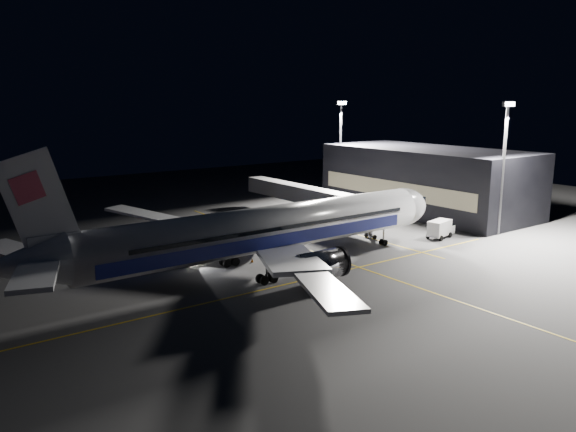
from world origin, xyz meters
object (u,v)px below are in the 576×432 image
(safety_cone_b, at_px, (287,253))
(service_truck, at_px, (441,228))
(floodlight_mast_south, at_px, (504,157))
(safety_cone_c, at_px, (217,244))
(floodlight_mast_north, at_px, (340,142))
(jet_bridge, at_px, (315,197))
(safety_cone_a, at_px, (252,260))
(baggage_tug, at_px, (189,258))
(airliner, at_px, (260,231))

(safety_cone_b, bearing_deg, service_truck, -13.22)
(floodlight_mast_south, height_order, safety_cone_c, floodlight_mast_south)
(floodlight_mast_north, height_order, safety_cone_b, floodlight_mast_north)
(jet_bridge, bearing_deg, safety_cone_c, -169.31)
(safety_cone_a, relative_size, safety_cone_b, 0.82)
(baggage_tug, height_order, safety_cone_c, baggage_tug)
(floodlight_mast_south, xyz_separation_m, service_truck, (-8.92, 4.12, -10.88))
(jet_bridge, bearing_deg, airliner, -141.96)
(floodlight_mast_south, relative_size, safety_cone_a, 37.39)
(airliner, bearing_deg, floodlight_mast_north, 37.91)
(jet_bridge, relative_size, service_truck, 5.95)
(airliner, xyz_separation_m, floodlight_mast_north, (41.08, 31.99, 7.21))
(floodlight_mast_north, distance_m, safety_cone_c, 45.03)
(floodlight_mast_south, xyz_separation_m, baggage_tug, (-46.92, 14.01, -11.51))
(airliner, relative_size, safety_cone_a, 111.04)
(airliner, xyz_separation_m, jet_bridge, (23.08, 18.06, -0.58))
(floodlight_mast_south, bearing_deg, service_truck, 155.19)
(floodlight_mast_north, xyz_separation_m, service_truck, (-8.92, -33.88, -10.88))
(jet_bridge, distance_m, floodlight_mast_south, 31.05)
(airliner, xyz_separation_m, safety_cone_b, (7.08, 4.00, -4.83))
(airliner, bearing_deg, jet_bridge, 38.04)
(floodlight_mast_north, relative_size, floodlight_mast_south, 1.00)
(safety_cone_a, bearing_deg, floodlight_mast_north, 35.14)
(baggage_tug, distance_m, safety_cone_b, 13.53)
(baggage_tug, bearing_deg, safety_cone_c, 27.42)
(floodlight_mast_north, xyz_separation_m, safety_cone_a, (-39.76, -27.99, -12.09))
(safety_cone_b, bearing_deg, airliner, -150.52)
(safety_cone_c, bearing_deg, baggage_tug, -141.07)
(baggage_tug, xyz_separation_m, safety_cone_a, (7.16, -3.99, -0.58))
(floodlight_mast_south, distance_m, safety_cone_a, 42.74)
(baggage_tug, xyz_separation_m, safety_cone_b, (12.92, -3.99, -0.52))
(safety_cone_c, bearing_deg, safety_cone_a, -91.55)
(safety_cone_a, bearing_deg, jet_bridge, 32.87)
(floodlight_mast_north, relative_size, safety_cone_a, 37.39)
(jet_bridge, distance_m, safety_cone_b, 21.72)
(service_truck, bearing_deg, safety_cone_c, 140.49)
(floodlight_mast_north, bearing_deg, jet_bridge, -142.26)
(floodlight_mast_north, xyz_separation_m, safety_cone_b, (-34.00, -27.99, -12.03))
(baggage_tug, bearing_deg, floodlight_mast_south, -28.14)
(jet_bridge, height_order, safety_cone_a, jet_bridge)
(airliner, distance_m, service_truck, 32.42)
(jet_bridge, distance_m, baggage_tug, 30.84)
(jet_bridge, bearing_deg, safety_cone_b, -138.70)
(floodlight_mast_south, bearing_deg, baggage_tug, 163.38)
(floodlight_mast_north, height_order, safety_cone_c, floodlight_mast_north)
(service_truck, bearing_deg, floodlight_mast_south, -36.84)
(floodlight_mast_south, xyz_separation_m, safety_cone_c, (-39.48, 20.01, -12.05))
(service_truck, distance_m, safety_cone_b, 25.79)
(baggage_tug, distance_m, safety_cone_a, 8.22)
(jet_bridge, relative_size, baggage_tug, 11.79)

